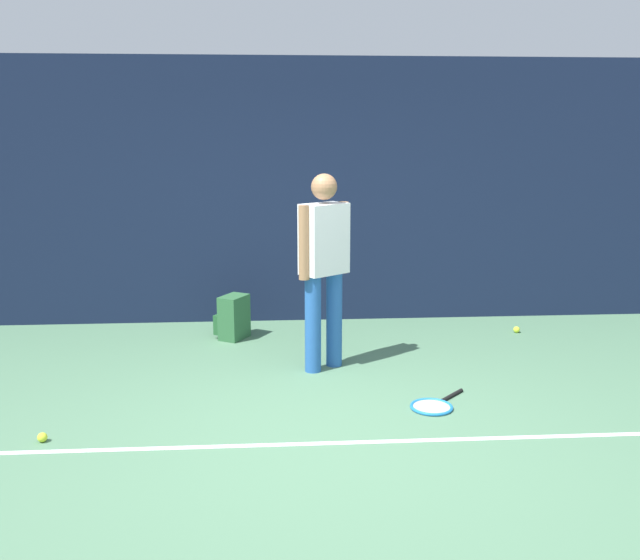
{
  "coord_description": "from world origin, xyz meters",
  "views": [
    {
      "loc": [
        -0.34,
        -4.48,
        2.05
      ],
      "look_at": [
        0.0,
        0.4,
        1.0
      ],
      "focal_mm": 39.18,
      "sensor_mm": 36.0,
      "label": 1
    }
  ],
  "objects_px": {
    "tennis_player": "(324,260)",
    "tennis_racket": "(434,406)",
    "tennis_ball_mid_court": "(42,437)",
    "tennis_ball_near_player": "(517,330)",
    "backpack": "(233,318)"
  },
  "relations": [
    {
      "from": "tennis_ball_near_player",
      "to": "backpack",
      "type": "bearing_deg",
      "value": 179.82
    },
    {
      "from": "tennis_ball_near_player",
      "to": "tennis_racket",
      "type": "bearing_deg",
      "value": -124.56
    },
    {
      "from": "backpack",
      "to": "tennis_racket",
      "type": "bearing_deg",
      "value": 70.81
    },
    {
      "from": "backpack",
      "to": "tennis_ball_mid_court",
      "type": "distance_m",
      "value": 2.6
    },
    {
      "from": "tennis_player",
      "to": "tennis_racket",
      "type": "relative_size",
      "value": 3.03
    },
    {
      "from": "tennis_player",
      "to": "tennis_racket",
      "type": "xyz_separation_m",
      "value": [
        0.76,
        -0.95,
        -0.95
      ]
    },
    {
      "from": "tennis_racket",
      "to": "tennis_ball_mid_court",
      "type": "bearing_deg",
      "value": -36.84
    },
    {
      "from": "backpack",
      "to": "tennis_ball_near_player",
      "type": "relative_size",
      "value": 6.67
    },
    {
      "from": "tennis_ball_near_player",
      "to": "tennis_player",
      "type": "bearing_deg",
      "value": -155.29
    },
    {
      "from": "tennis_racket",
      "to": "tennis_ball_mid_court",
      "type": "height_order",
      "value": "tennis_ball_mid_court"
    },
    {
      "from": "tennis_ball_near_player",
      "to": "tennis_ball_mid_court",
      "type": "xyz_separation_m",
      "value": [
        -4.07,
        -2.31,
        0.0
      ]
    },
    {
      "from": "tennis_player",
      "to": "tennis_ball_near_player",
      "type": "distance_m",
      "value": 2.46
    },
    {
      "from": "backpack",
      "to": "tennis_ball_mid_court",
      "type": "bearing_deg",
      "value": 4.25
    },
    {
      "from": "tennis_player",
      "to": "tennis_ball_near_player",
      "type": "relative_size",
      "value": 25.76
    },
    {
      "from": "tennis_player",
      "to": "backpack",
      "type": "height_order",
      "value": "tennis_player"
    }
  ]
}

